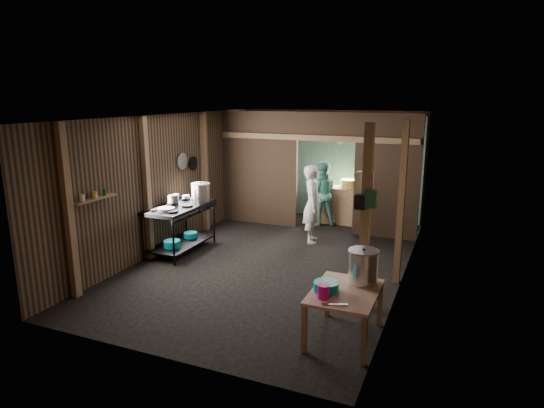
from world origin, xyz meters
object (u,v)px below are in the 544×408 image
at_px(gas_range, 180,229).
at_px(yellow_tub, 348,184).
at_px(stove_pot_large, 201,192).
at_px(pink_bucket, 323,292).
at_px(stock_pot, 363,267).
at_px(prep_table, 344,315).
at_px(cook, 312,204).

bearing_deg(gas_range, yellow_tub, 52.40).
height_order(stove_pot_large, yellow_tub, stove_pot_large).
bearing_deg(pink_bucket, stock_pot, 63.11).
bearing_deg(stock_pot, pink_bucket, -116.89).
xyz_separation_m(gas_range, prep_table, (3.71, -2.00, -0.14)).
distance_m(pink_bucket, cook, 4.10).
height_order(yellow_tub, cook, cook).
height_order(stock_pot, pink_bucket, stock_pot).
bearing_deg(gas_range, stove_pot_large, 71.75).
bearing_deg(prep_table, yellow_tub, 103.31).
xyz_separation_m(stove_pot_large, yellow_tub, (2.31, 2.70, -0.13)).
xyz_separation_m(gas_range, stove_pot_large, (0.17, 0.52, 0.62)).
relative_size(prep_table, stock_pot, 2.37).
bearing_deg(gas_range, pink_bucket, -33.15).
height_order(prep_table, stock_pot, stock_pot).
distance_m(stove_pot_large, pink_bucket, 4.40).
relative_size(yellow_tub, cook, 0.22).
relative_size(gas_range, prep_table, 1.44).
height_order(stock_pot, yellow_tub, stock_pot).
height_order(prep_table, cook, cook).
bearing_deg(stock_pot, cook, 117.92).
relative_size(prep_table, stove_pot_large, 2.87).
height_order(gas_range, stove_pot_large, stove_pot_large).
xyz_separation_m(pink_bucket, yellow_tub, (-1.05, 5.52, 0.23)).
height_order(gas_range, cook, cook).
distance_m(yellow_tub, cook, 1.70).
xyz_separation_m(gas_range, stock_pot, (3.85, -1.66, 0.39)).
xyz_separation_m(prep_table, pink_bucket, (-0.19, -0.31, 0.40)).
xyz_separation_m(gas_range, cook, (2.14, 1.56, 0.34)).
distance_m(stove_pot_large, cook, 2.25).
height_order(gas_range, yellow_tub, yellow_tub).
xyz_separation_m(stock_pot, cook, (-1.71, 3.22, -0.05)).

